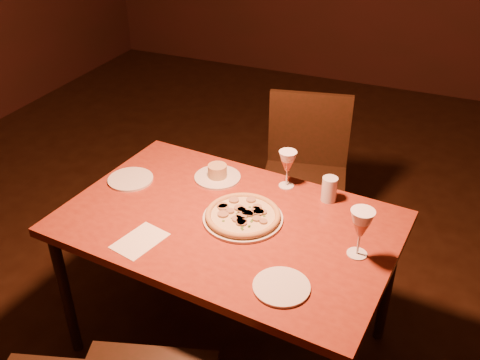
% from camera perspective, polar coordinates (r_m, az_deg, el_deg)
% --- Properties ---
extents(dining_table, '(1.38, 0.96, 0.70)m').
position_cam_1_polar(dining_table, '(2.17, -1.28, -5.60)').
color(dining_table, maroon).
rests_on(dining_table, floor).
extents(chair_far, '(0.51, 0.51, 0.89)m').
position_cam_1_polar(chair_far, '(2.86, 6.93, 0.96)').
color(chair_far, black).
rests_on(chair_far, floor).
extents(pizza_plate, '(0.32, 0.32, 0.04)m').
position_cam_1_polar(pizza_plate, '(2.13, 0.31, -3.82)').
color(pizza_plate, silver).
rests_on(pizza_plate, dining_table).
extents(ramekin_saucer, '(0.21, 0.21, 0.07)m').
position_cam_1_polar(ramekin_saucer, '(2.39, -2.42, 0.64)').
color(ramekin_saucer, silver).
rests_on(ramekin_saucer, dining_table).
extents(wine_glass_far, '(0.08, 0.08, 0.17)m').
position_cam_1_polar(wine_glass_far, '(2.31, 5.05, 1.16)').
color(wine_glass_far, '#C47052').
rests_on(wine_glass_far, dining_table).
extents(wine_glass_right, '(0.09, 0.09, 0.19)m').
position_cam_1_polar(wine_glass_right, '(1.96, 12.68, -5.55)').
color(wine_glass_right, '#C47052').
rests_on(wine_glass_right, dining_table).
extents(water_tumbler, '(0.06, 0.06, 0.11)m').
position_cam_1_polar(water_tumbler, '(2.25, 9.51, -0.96)').
color(water_tumbler, silver).
rests_on(water_tumbler, dining_table).
extents(side_plate_left, '(0.20, 0.20, 0.01)m').
position_cam_1_polar(side_plate_left, '(2.43, -11.59, 0.08)').
color(side_plate_left, silver).
rests_on(side_plate_left, dining_table).
extents(side_plate_near, '(0.20, 0.20, 0.01)m').
position_cam_1_polar(side_plate_near, '(1.84, 4.44, -11.28)').
color(side_plate_near, silver).
rests_on(side_plate_near, dining_table).
extents(menu_card, '(0.18, 0.22, 0.00)m').
position_cam_1_polar(menu_card, '(2.06, -10.63, -6.38)').
color(menu_card, white).
rests_on(menu_card, dining_table).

